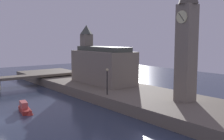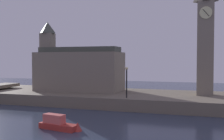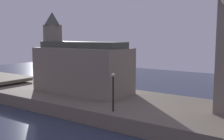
# 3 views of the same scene
# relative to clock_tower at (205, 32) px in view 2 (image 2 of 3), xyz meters

# --- Properties ---
(far_embankment) EXTENTS (70.00, 12.00, 1.50)m
(far_embankment) POSITION_rel_clock_tower_xyz_m (-10.53, -1.03, -9.10)
(far_embankment) COLOR #6B6051
(far_embankment) RESTS_ON ground
(clock_tower) EXTENTS (2.30, 2.34, 16.11)m
(clock_tower) POSITION_rel_clock_tower_xyz_m (0.00, 0.00, 0.00)
(clock_tower) COLOR slate
(clock_tower) RESTS_ON far_embankment
(parliament_hall) EXTENTS (13.02, 5.85, 10.72)m
(parliament_hall) POSITION_rel_clock_tower_xyz_m (-18.58, -0.17, -5.02)
(parliament_hall) COLOR slate
(parliament_hall) RESTS_ON far_embankment
(streetlamp) EXTENTS (0.36, 0.36, 3.82)m
(streetlamp) POSITION_rel_clock_tower_xyz_m (-9.29, -5.76, -5.96)
(streetlamp) COLOR black
(streetlamp) RESTS_ON far_embankment
(boat_dinghy_red) EXTENTS (4.34, 1.77, 1.50)m
(boat_dinghy_red) POSITION_rel_clock_tower_xyz_m (-12.47, -16.65, -9.39)
(boat_dinghy_red) COLOR maroon
(boat_dinghy_red) RESTS_ON ground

